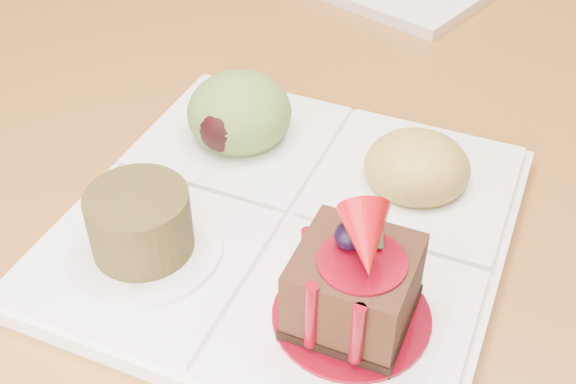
% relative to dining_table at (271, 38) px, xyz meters
% --- Properties ---
extents(dining_table, '(1.00, 1.80, 0.75)m').
position_rel_dining_table_xyz_m(dining_table, '(0.00, 0.00, 0.00)').
color(dining_table, brown).
rests_on(dining_table, ground).
extents(sampler_plate, '(0.29, 0.29, 0.10)m').
position_rel_dining_table_xyz_m(sampler_plate, '(0.19, -0.33, 0.09)').
color(sampler_plate, white).
rests_on(sampler_plate, dining_table).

